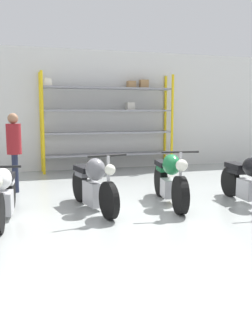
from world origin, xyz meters
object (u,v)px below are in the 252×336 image
Objects in this scene: motorcycle_white at (4,193)px; motorcycle_green at (170,179)px; shelving_rack at (109,119)px; motorcycle_grey at (93,183)px; motorcycle_black at (249,179)px; person_browsing at (14,146)px.

motorcycle_white is 3.01m from motorcycle_green.
motorcycle_green is (0.01, -4.55, -1.05)m from shelving_rack.
shelving_rack is 1.99× the size of motorcycle_grey.
motorcycle_green reaches higher than motorcycle_grey.
shelving_rack is at bearing -160.00° from motorcycle_black.
motorcycle_black reaches higher than motorcycle_white.
motorcycle_grey is at bearing -108.11° from shelving_rack.
person_browsing is at bearing -178.32° from motorcycle_white.
motorcycle_white is at bearing -89.43° from motorcycle_black.
motorcycle_grey is 1.48m from motorcycle_green.
shelving_rack is 4.67m from motorcycle_green.
shelving_rack is 1.91× the size of motorcycle_green.
motorcycle_black is at bearing 93.27° from motorcycle_white.
person_browsing is at bearing -156.61° from motorcycle_grey.
motorcycle_black is at bearing -74.01° from shelving_rack.
shelving_rack is at bearing -171.11° from motorcycle_green.
motorcycle_white is 4.44m from motorcycle_black.
shelving_rack is at bearing 154.49° from motorcycle_white.
motorcycle_white is 1.19× the size of person_browsing.
motorcycle_green is (1.48, -0.03, 0.01)m from motorcycle_grey.
motorcycle_green is at bearing -89.90° from shelving_rack.
shelving_rack is 1.98× the size of motorcycle_black.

